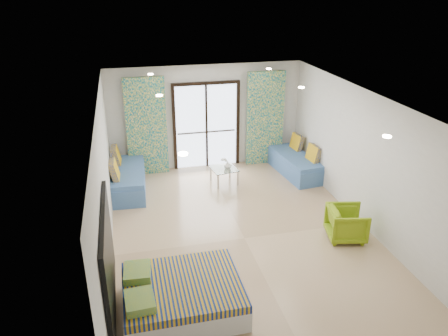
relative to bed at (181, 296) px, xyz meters
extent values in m
cube|color=black|center=(1.47, 5.40, 1.98)|extent=(1.76, 0.08, 0.08)
cube|color=black|center=(0.63, 5.40, 0.84)|extent=(0.08, 0.08, 2.20)
cube|color=black|center=(2.31, 5.40, 0.84)|extent=(0.08, 0.08, 2.20)
cube|color=black|center=(1.47, 5.40, 0.84)|extent=(0.05, 0.06, 2.20)
cube|color=#595451|center=(1.47, 5.42, 0.69)|extent=(1.52, 0.03, 0.04)
cube|color=silver|center=(-0.08, 5.26, 0.99)|extent=(1.00, 0.10, 2.50)
cube|color=silver|center=(3.02, 5.26, 0.99)|extent=(1.00, 0.10, 2.50)
cylinder|color=#FFE0B2|center=(0.07, -0.31, 2.41)|extent=(0.12, 0.12, 0.02)
cylinder|color=#FFE0B2|center=(2.87, -0.31, 2.41)|extent=(0.12, 0.12, 0.02)
cylinder|color=#FFE0B2|center=(0.07, 2.69, 2.41)|extent=(0.12, 0.12, 0.02)
cylinder|color=#FFE0B2|center=(2.87, 2.69, 2.41)|extent=(0.12, 0.12, 0.02)
cylinder|color=#FFE0B2|center=(0.07, 4.69, 2.41)|extent=(0.12, 0.12, 0.02)
cylinder|color=#FFE0B2|center=(2.87, 4.69, 2.41)|extent=(0.12, 0.12, 0.02)
cube|color=black|center=(-0.99, 0.00, 0.79)|extent=(0.06, 2.10, 1.50)
cube|color=silver|center=(-1.00, 1.25, 0.79)|extent=(0.02, 0.10, 0.10)
cube|color=silver|center=(0.02, 0.00, -0.08)|extent=(1.77, 1.41, 0.35)
cube|color=navy|center=(0.02, 0.00, 0.16)|extent=(1.75, 1.44, 0.13)
cube|color=#197271|center=(-0.61, -0.34, 0.29)|extent=(0.42, 0.51, 0.12)
cube|color=#197271|center=(-0.61, 0.34, 0.29)|extent=(0.43, 0.51, 0.12)
cube|color=#41659B|center=(-0.63, 4.37, -0.04)|extent=(0.86, 1.98, 0.43)
cube|color=#41659B|center=(-0.63, 4.37, 0.23)|extent=(0.84, 1.94, 0.11)
cube|color=navy|center=(-0.92, 3.93, 0.48)|extent=(0.24, 0.50, 0.45)
cube|color=navy|center=(-0.87, 4.83, 0.48)|extent=(0.24, 0.50, 0.45)
cube|color=#41659B|center=(3.57, 4.36, -0.05)|extent=(0.91, 1.89, 0.41)
cube|color=#41659B|center=(3.57, 4.36, 0.20)|extent=(0.89, 1.85, 0.10)
cube|color=navy|center=(3.87, 3.96, 0.43)|extent=(0.25, 0.48, 0.42)
cube|color=navy|center=(3.78, 4.81, 0.43)|extent=(0.25, 0.48, 0.42)
cylinder|color=silver|center=(1.45, 3.94, -0.06)|extent=(0.05, 0.05, 0.38)
cylinder|color=silver|center=(1.96, 4.01, -0.06)|extent=(0.05, 0.05, 0.38)
cylinder|color=silver|center=(1.38, 4.45, -0.06)|extent=(0.05, 0.05, 0.38)
cylinder|color=silver|center=(1.88, 4.52, -0.06)|extent=(0.05, 0.05, 0.38)
cube|color=#8CA59E|center=(1.67, 4.23, 0.13)|extent=(0.67, 0.67, 0.02)
sphere|color=white|center=(1.71, 4.24, 0.33)|extent=(0.07, 0.07, 0.07)
sphere|color=white|center=(1.66, 4.28, 0.35)|extent=(0.07, 0.07, 0.07)
sphere|color=white|center=(1.62, 4.23, 0.37)|extent=(0.07, 0.07, 0.07)
sphere|color=white|center=(1.67, 4.19, 0.39)|extent=(0.07, 0.07, 0.07)
imported|color=white|center=(1.74, 4.19, 0.23)|extent=(0.21, 0.22, 0.19)
imported|color=#82A214|center=(3.39, 1.26, 0.10)|extent=(0.77, 0.81, 0.71)
camera|label=1|loc=(-0.58, -5.27, 4.39)|focal=35.00mm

